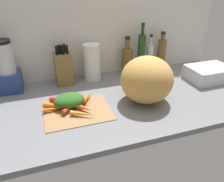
% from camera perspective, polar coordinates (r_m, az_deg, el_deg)
% --- Properties ---
extents(ground_plane, '(1.70, 0.80, 0.03)m').
position_cam_1_polar(ground_plane, '(1.28, 2.56, -1.95)').
color(ground_plane, slate).
extents(wall_back, '(1.70, 0.03, 0.60)m').
position_cam_1_polar(wall_back, '(1.51, -2.59, 15.49)').
color(wall_back, silver).
rests_on(wall_back, ground_plane).
extents(cutting_board, '(0.34, 0.27, 0.01)m').
position_cam_1_polar(cutting_board, '(1.14, -9.04, -5.18)').
color(cutting_board, '#997047').
rests_on(cutting_board, ground_plane).
extents(carrot_0, '(0.17, 0.05, 0.02)m').
position_cam_1_polar(carrot_0, '(1.18, -9.24, -3.19)').
color(carrot_0, red).
rests_on(carrot_0, cutting_board).
extents(carrot_1, '(0.13, 0.08, 0.02)m').
position_cam_1_polar(carrot_1, '(1.09, -7.56, -5.96)').
color(carrot_1, orange).
rests_on(carrot_1, cutting_board).
extents(carrot_2, '(0.09, 0.09, 0.03)m').
position_cam_1_polar(carrot_2, '(1.14, -11.12, -4.33)').
color(carrot_2, red).
rests_on(carrot_2, cutting_board).
extents(carrot_3, '(0.10, 0.12, 0.03)m').
position_cam_1_polar(carrot_3, '(1.23, -6.51, -1.46)').
color(carrot_3, orange).
rests_on(carrot_3, cutting_board).
extents(carrot_4, '(0.12, 0.02, 0.02)m').
position_cam_1_polar(carrot_4, '(1.16, -14.72, -4.52)').
color(carrot_4, orange).
rests_on(carrot_4, cutting_board).
extents(carrot_5, '(0.09, 0.10, 0.03)m').
position_cam_1_polar(carrot_5, '(1.13, -7.07, -4.49)').
color(carrot_5, orange).
rests_on(carrot_5, cutting_board).
extents(carrot_6, '(0.17, 0.07, 0.03)m').
position_cam_1_polar(carrot_6, '(1.23, -12.25, -1.91)').
color(carrot_6, red).
rests_on(carrot_6, cutting_board).
extents(carrot_7, '(0.15, 0.11, 0.03)m').
position_cam_1_polar(carrot_7, '(1.16, -13.95, -3.90)').
color(carrot_7, orange).
rests_on(carrot_7, cutting_board).
extents(carrot_greens_pile, '(0.16, 0.12, 0.07)m').
position_cam_1_polar(carrot_greens_pile, '(1.17, -11.13, -2.33)').
color(carrot_greens_pile, '#2D6023').
rests_on(carrot_greens_pile, cutting_board).
extents(winter_squash, '(0.29, 0.28, 0.26)m').
position_cam_1_polar(winter_squash, '(1.19, 9.09, 2.92)').
color(winter_squash, gold).
rests_on(winter_squash, ground_plane).
extents(knife_block, '(0.11, 0.15, 0.25)m').
position_cam_1_polar(knife_block, '(1.44, -12.59, 6.00)').
color(knife_block, olive).
rests_on(knife_block, ground_plane).
extents(blender_appliance, '(0.14, 0.14, 0.31)m').
position_cam_1_polar(blender_appliance, '(1.42, -25.80, 4.96)').
color(blender_appliance, navy).
rests_on(blender_appliance, ground_plane).
extents(paper_towel_roll, '(0.11, 0.11, 0.24)m').
position_cam_1_polar(paper_towel_roll, '(1.46, -5.28, 7.53)').
color(paper_towel_roll, white).
rests_on(paper_towel_roll, ground_plane).
extents(bottle_0, '(0.07, 0.07, 0.27)m').
position_cam_1_polar(bottle_0, '(1.53, 3.94, 7.96)').
color(bottle_0, brown).
rests_on(bottle_0, ground_plane).
extents(bottle_1, '(0.05, 0.05, 0.36)m').
position_cam_1_polar(bottle_1, '(1.54, 7.66, 9.57)').
color(bottle_1, '#19421E').
rests_on(bottle_1, ground_plane).
extents(bottle_2, '(0.05, 0.05, 0.27)m').
position_cam_1_polar(bottle_2, '(1.60, 9.79, 8.56)').
color(bottle_2, silver).
rests_on(bottle_2, ground_plane).
extents(bottle_3, '(0.06, 0.06, 0.28)m').
position_cam_1_polar(bottle_3, '(1.64, 12.71, 9.36)').
color(bottle_3, brown).
rests_on(bottle_3, ground_plane).
extents(dish_rack, '(0.28, 0.20, 0.09)m').
position_cam_1_polar(dish_rack, '(1.60, 24.04, 4.22)').
color(dish_rack, silver).
rests_on(dish_rack, ground_plane).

